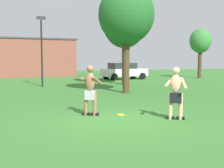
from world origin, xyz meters
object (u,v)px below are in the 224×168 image
Objects in this scene: player_near at (176,92)px; tree_behind_players at (200,42)px; lamp_post at (42,43)px; frisbee at (121,115)px; tree_near_building at (124,22)px; tree_right_field at (126,16)px; car_white_mid_lot at (124,71)px; player_in_gray at (90,88)px.

player_near is 0.32× the size of tree_behind_players.
lamp_post is 16.79m from tree_behind_players.
frisbee is 0.04× the size of tree_near_building.
tree_right_field is at bearing -113.17° from tree_near_building.
tree_near_building is at bearing -158.16° from tree_behind_players.
player_near is 0.25× the size of tree_near_building.
frisbee is at bearing -84.81° from lamp_post.
frisbee is 7.71m from tree_right_field.
tree_near_building reaches higher than tree_behind_players.
frisbee is at bearing -116.13° from tree_right_field.
tree_behind_players is 0.76× the size of tree_near_building.
player_near is 7.97m from tree_right_field.
player_near is 21.66m from tree_behind_players.
tree_near_building reaches higher than car_white_mid_lot.
lamp_post is at bearing 100.48° from player_near.
player_near is at bearing -79.52° from lamp_post.
player_near is 2.77m from player_in_gray.
frisbee is at bearing -114.39° from car_white_mid_lot.
lamp_post is at bearing 95.19° from frisbee.
player_in_gray reaches higher than player_near.
car_white_mid_lot is 9.83m from lamp_post.
player_near is at bearing -130.90° from tree_behind_players.
tree_near_building reaches higher than player_in_gray.
player_near is 2.00m from frisbee.
tree_behind_players is (16.39, 3.59, 0.70)m from lamp_post.
lamp_post is at bearing 174.60° from tree_near_building.
car_white_mid_lot is 0.92× the size of lamp_post.
tree_right_field is at bearing 77.79° from player_near.
tree_behind_players is at bearing 36.28° from tree_right_field.
tree_right_field is 5.49m from tree_near_building.
tree_near_building reaches higher than player_near.
tree_near_building is at bearing 66.83° from tree_right_field.
tree_behind_players is (14.05, 16.22, 2.87)m from player_near.
lamp_post is at bearing 90.37° from player_in_gray.
player_near is 18.37m from car_white_mid_lot.
car_white_mid_lot is at bearing 70.96° from player_near.
lamp_post reaches higher than player_in_gray.
lamp_post is 0.81× the size of tree_right_field.
car_white_mid_lot is at bearing 65.61° from frisbee.
player_in_gray is at bearing -124.83° from tree_right_field.
car_white_mid_lot is 11.79m from tree_right_field.
tree_behind_players is (16.32, 14.64, 2.81)m from player_in_gray.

